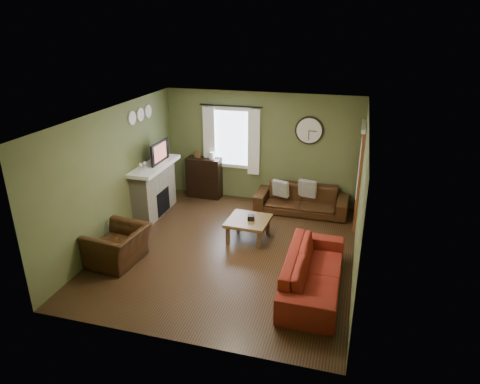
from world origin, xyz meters
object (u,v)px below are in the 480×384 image
(sofa_brown, at_px, (301,200))
(coffee_table, at_px, (248,229))
(bookshelf, at_px, (204,177))
(sofa_red, at_px, (313,271))
(armchair, at_px, (118,246))

(sofa_brown, xyz_separation_m, coffee_table, (-0.83, -1.58, -0.09))
(bookshelf, distance_m, sofa_red, 4.46)
(bookshelf, xyz_separation_m, coffee_table, (1.61, -1.87, -0.28))
(bookshelf, distance_m, armchair, 3.38)
(bookshelf, xyz_separation_m, sofa_red, (3.06, -3.25, -0.17))
(sofa_brown, xyz_separation_m, armchair, (-2.86, -3.06, 0.02))
(bookshelf, relative_size, coffee_table, 1.23)
(armchair, bearing_deg, sofa_brown, 142.27)
(bookshelf, relative_size, armchair, 0.99)
(sofa_brown, bearing_deg, sofa_red, -78.23)
(coffee_table, bearing_deg, armchair, -143.87)
(bookshelf, xyz_separation_m, armchair, (-0.42, -3.35, -0.17))
(sofa_red, height_order, coffee_table, sofa_red)
(sofa_red, xyz_separation_m, armchair, (-3.48, -0.10, 0.00))
(bookshelf, distance_m, coffee_table, 2.48)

